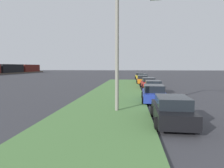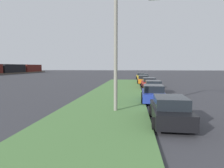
{
  "view_description": "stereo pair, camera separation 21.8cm",
  "coord_description": "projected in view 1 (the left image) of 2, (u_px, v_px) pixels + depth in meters",
  "views": [
    {
      "loc": [
        -3.18,
        5.11,
        3.03
      ],
      "look_at": [
        17.78,
        7.28,
        1.12
      ],
      "focal_mm": 31.26,
      "sensor_mm": 36.0,
      "label": 1
    },
    {
      "loc": [
        -3.16,
        4.89,
        3.03
      ],
      "look_at": [
        17.78,
        7.28,
        1.12
      ],
      "focal_mm": 31.26,
      "sensor_mm": 36.0,
      "label": 2
    }
  ],
  "objects": [
    {
      "name": "parked_car_green",
      "position": [
        143.0,
        78.0,
        40.22
      ],
      "size": [
        4.39,
        2.19,
        1.47
      ],
      "rotation": [
        0.0,
        0.0,
        0.05
      ],
      "color": "#1E6B38",
      "rests_on": "ground"
    },
    {
      "name": "parked_car_blue",
      "position": [
        154.0,
        94.0,
        16.62
      ],
      "size": [
        4.36,
        2.14,
        1.47
      ],
      "rotation": [
        0.0,
        0.0,
        -0.04
      ],
      "color": "#23389E",
      "rests_on": "ground"
    },
    {
      "name": "parked_car_red",
      "position": [
        148.0,
        83.0,
        27.3
      ],
      "size": [
        4.37,
        2.15,
        1.47
      ],
      "rotation": [
        0.0,
        0.0,
        0.04
      ],
      "color": "red",
      "rests_on": "ground"
    },
    {
      "name": "parked_car_yellow",
      "position": [
        139.0,
        76.0,
        46.73
      ],
      "size": [
        4.36,
        2.14,
        1.47
      ],
      "rotation": [
        0.0,
        0.0,
        0.04
      ],
      "color": "gold",
      "rests_on": "ground"
    },
    {
      "name": "grass_median",
      "position": [
        105.0,
        109.0,
        13.52
      ],
      "size": [
        60.0,
        6.0,
        0.12
      ],
      "primitive_type": "cube",
      "color": "#517F42",
      "rests_on": "ground"
    },
    {
      "name": "streetlight",
      "position": [
        122.0,
        45.0,
        12.52
      ],
      "size": [
        0.45,
        2.88,
        7.5
      ],
      "color": "gray",
      "rests_on": "ground"
    },
    {
      "name": "parked_car_white",
      "position": [
        153.0,
        87.0,
        21.78
      ],
      "size": [
        4.32,
        2.05,
        1.47
      ],
      "rotation": [
        0.0,
        0.0,
        -0.01
      ],
      "color": "silver",
      "rests_on": "ground"
    },
    {
      "name": "parked_car_black",
      "position": [
        172.0,
        110.0,
        10.34
      ],
      "size": [
        4.34,
        2.1,
        1.47
      ],
      "rotation": [
        0.0,
        0.0,
        -0.02
      ],
      "color": "black",
      "rests_on": "ground"
    },
    {
      "name": "parked_car_orange",
      "position": [
        142.0,
        80.0,
        33.9
      ],
      "size": [
        4.32,
        2.05,
        1.47
      ],
      "rotation": [
        0.0,
        0.0,
        0.01
      ],
      "color": "orange",
      "rests_on": "ground"
    }
  ]
}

